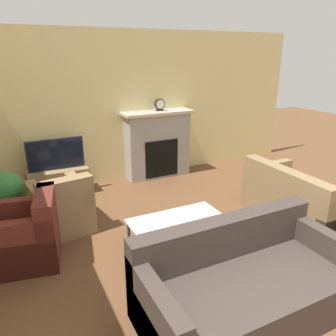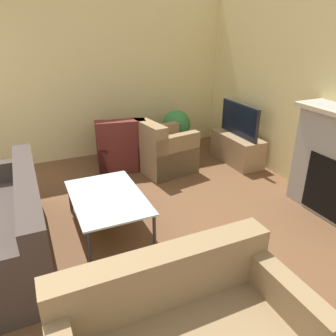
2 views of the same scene
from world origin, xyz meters
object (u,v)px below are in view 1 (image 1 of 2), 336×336
object	(u,v)px
couch_sectional	(244,286)
coffee_table	(181,225)
couch_loveseat	(298,202)
armchair_by_window	(25,238)
mantel_clock	(160,105)
potted_plant	(7,193)
tv	(56,154)
armchair_accent	(62,209)

from	to	relation	value
couch_sectional	coffee_table	distance (m)	1.11
couch_loveseat	armchair_by_window	xyz separation A→B (m)	(-3.57, 0.67, 0.01)
armchair_by_window	mantel_clock	world-z (taller)	mantel_clock
couch_loveseat	mantel_clock	size ratio (longest dim) A/B	6.83
coffee_table	mantel_clock	size ratio (longest dim) A/B	5.14
couch_loveseat	potted_plant	world-z (taller)	couch_loveseat
couch_loveseat	potted_plant	bearing A→B (deg)	64.96
tv	couch_sectional	size ratio (longest dim) A/B	0.46
armchair_by_window	potted_plant	bearing A→B (deg)	-162.32
potted_plant	mantel_clock	xyz separation A→B (m)	(2.73, 0.84, 0.93)
armchair_accent	mantel_clock	world-z (taller)	mantel_clock
armchair_by_window	couch_sectional	bearing A→B (deg)	55.17
tv	coffee_table	distance (m)	2.67
couch_sectional	couch_loveseat	size ratio (longest dim) A/B	1.29
armchair_by_window	mantel_clock	size ratio (longest dim) A/B	4.15
armchair_by_window	potted_plant	size ratio (longest dim) A/B	1.21
armchair_accent	potted_plant	bearing A→B (deg)	-47.58
armchair_accent	potted_plant	world-z (taller)	armchair_accent
couch_sectional	mantel_clock	bearing A→B (deg)	76.71
armchair_by_window	potted_plant	xyz separation A→B (m)	(-0.13, 1.06, 0.16)
armchair_accent	mantel_clock	size ratio (longest dim) A/B	3.87
armchair_accent	mantel_clock	bearing A→B (deg)	-155.95
tv	coffee_table	bearing A→B (deg)	-67.29
potted_plant	coffee_table	bearing A→B (deg)	-43.34
armchair_by_window	tv	bearing A→B (deg)	170.54
potted_plant	armchair_accent	bearing A→B (deg)	-38.79
couch_loveseat	armchair_accent	xyz separation A→B (m)	(-3.07, 1.22, 0.01)
tv	mantel_clock	distance (m)	2.06
couch_loveseat	potted_plant	distance (m)	4.09
armchair_by_window	coffee_table	xyz separation A→B (m)	(1.67, -0.65, 0.07)
tv	armchair_by_window	xyz separation A→B (m)	(-0.65, -1.80, -0.42)
potted_plant	mantel_clock	world-z (taller)	mantel_clock
tv	couch_sectional	distance (m)	3.73
tv	armchair_by_window	world-z (taller)	tv
couch_sectional	armchair_accent	size ratio (longest dim) A/B	2.27
tv	armchair_accent	distance (m)	1.33
couch_sectional	couch_loveseat	bearing A→B (deg)	30.46
mantel_clock	tv	bearing A→B (deg)	-176.94
couch_sectional	mantel_clock	size ratio (longest dim) A/B	8.79
coffee_table	couch_loveseat	bearing A→B (deg)	-0.72
armchair_accent	coffee_table	size ratio (longest dim) A/B	0.75
couch_loveseat	armchair_by_window	distance (m)	3.63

